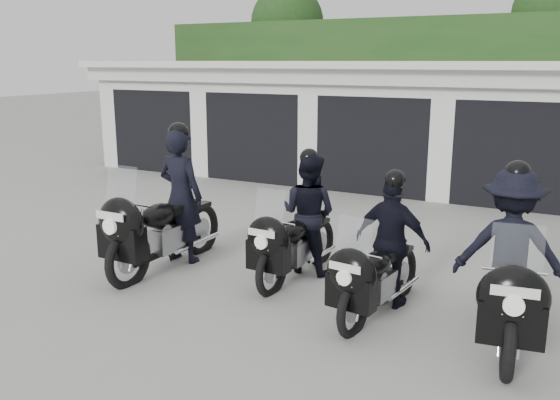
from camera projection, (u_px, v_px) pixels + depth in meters
The scene contains 7 objects.
ground at pixel (245, 266), 8.79m from camera, with size 80.00×80.00×0.00m, color gray.
garage_block at pixel (405, 122), 15.39m from camera, with size 16.40×6.80×2.96m.
background_vegetation at pixel (461, 67), 19.10m from camera, with size 20.00×3.90×5.80m.
police_bike_a at pixel (166, 210), 8.57m from camera, with size 0.76×2.49×2.17m.
police_bike_b at pixel (302, 222), 8.28m from camera, with size 0.87×2.12×1.84m.
police_bike_c at pixel (386, 251), 7.09m from camera, with size 1.02×2.03×1.77m.
police_bike_d at pixel (510, 262), 6.40m from camera, with size 1.28×2.28×2.00m.
Camera 1 is at (4.35, -7.12, 2.98)m, focal length 38.00 mm.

